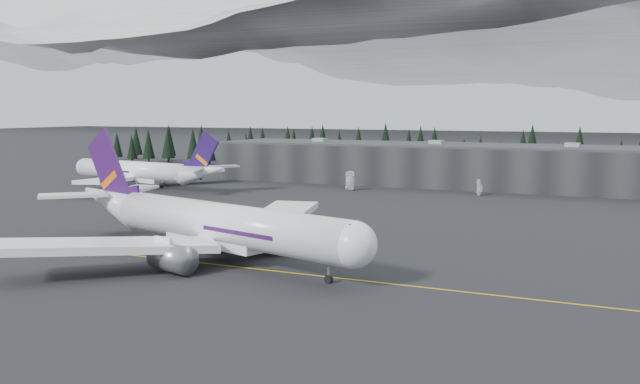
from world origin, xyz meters
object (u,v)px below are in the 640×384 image
at_px(gse_vehicle_a, 350,188).
at_px(gse_vehicle_b, 480,193).
at_px(terminal, 468,165).
at_px(jet_main, 203,222).
at_px(jet_parked, 144,172).

relative_size(gse_vehicle_a, gse_vehicle_b, 1.25).
bearing_deg(terminal, gse_vehicle_a, -134.41).
xyz_separation_m(gse_vehicle_a, gse_vehicle_b, (36.32, 3.98, -0.02)).
height_order(jet_main, gse_vehicle_b, jet_main).
distance_m(terminal, gse_vehicle_b, 26.01).
relative_size(jet_main, gse_vehicle_a, 11.72).
relative_size(terminal, gse_vehicle_a, 28.30).
height_order(terminal, jet_parked, jet_parked).
xyz_separation_m(jet_parked, gse_vehicle_b, (93.04, 25.14, -4.22)).
height_order(gse_vehicle_a, gse_vehicle_b, gse_vehicle_a).
distance_m(terminal, jet_main, 123.67).
height_order(terminal, jet_main, jet_main).
xyz_separation_m(jet_main, gse_vehicle_a, (-15.44, 95.46, -4.83)).
height_order(terminal, gse_vehicle_a, terminal).
relative_size(terminal, jet_parked, 2.67).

